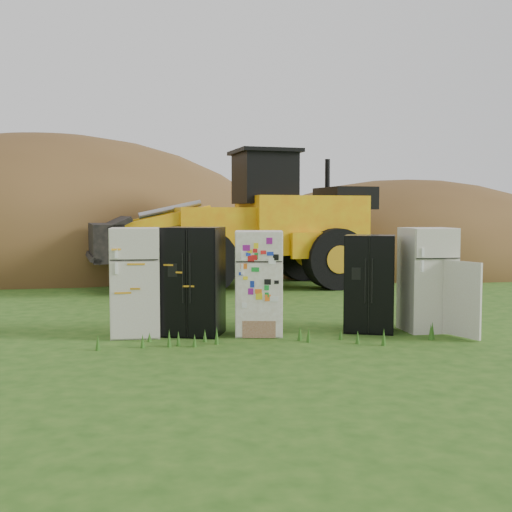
{
  "coord_description": "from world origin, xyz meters",
  "views": [
    {
      "loc": [
        -1.6,
        -10.69,
        2.06
      ],
      "look_at": [
        -0.33,
        2.0,
        1.18
      ],
      "focal_mm": 45.0,
      "sensor_mm": 36.0,
      "label": 1
    }
  ],
  "objects_px": {
    "fridge_leftmost": "(136,282)",
    "fridge_black_side": "(193,281)",
    "fridge_black_right": "(370,283)",
    "fridge_open_door": "(427,279)",
    "wheel_loader": "(232,219)",
    "fridge_sticker": "(259,283)"
  },
  "relations": [
    {
      "from": "fridge_black_side",
      "to": "fridge_open_door",
      "type": "distance_m",
      "value": 4.03
    },
    {
      "from": "fridge_black_side",
      "to": "fridge_black_right",
      "type": "height_order",
      "value": "fridge_black_side"
    },
    {
      "from": "wheel_loader",
      "to": "fridge_black_side",
      "type": "bearing_deg",
      "value": -110.35
    },
    {
      "from": "fridge_leftmost",
      "to": "fridge_sticker",
      "type": "height_order",
      "value": "fridge_leftmost"
    },
    {
      "from": "fridge_sticker",
      "to": "fridge_black_side",
      "type": "bearing_deg",
      "value": -178.4
    },
    {
      "from": "fridge_black_side",
      "to": "wheel_loader",
      "type": "relative_size",
      "value": 0.23
    },
    {
      "from": "fridge_open_door",
      "to": "wheel_loader",
      "type": "relative_size",
      "value": 0.23
    },
    {
      "from": "fridge_leftmost",
      "to": "fridge_black_right",
      "type": "xyz_separation_m",
      "value": [
        3.97,
        -0.02,
        -0.07
      ]
    },
    {
      "from": "fridge_open_door",
      "to": "wheel_loader",
      "type": "xyz_separation_m",
      "value": [
        -2.98,
        6.68,
        0.98
      ]
    },
    {
      "from": "fridge_leftmost",
      "to": "fridge_open_door",
      "type": "relative_size",
      "value": 1.01
    },
    {
      "from": "fridge_open_door",
      "to": "fridge_leftmost",
      "type": "bearing_deg",
      "value": 174.84
    },
    {
      "from": "fridge_leftmost",
      "to": "fridge_black_side",
      "type": "relative_size",
      "value": 1.0
    },
    {
      "from": "fridge_black_right",
      "to": "fridge_leftmost",
      "type": "bearing_deg",
      "value": -162.1
    },
    {
      "from": "fridge_black_side",
      "to": "wheel_loader",
      "type": "xyz_separation_m",
      "value": [
        1.05,
        6.63,
        0.97
      ]
    },
    {
      "from": "fridge_black_right",
      "to": "fridge_open_door",
      "type": "relative_size",
      "value": 0.93
    },
    {
      "from": "fridge_leftmost",
      "to": "wheel_loader",
      "type": "xyz_separation_m",
      "value": [
        2.01,
        6.63,
        0.97
      ]
    },
    {
      "from": "fridge_open_door",
      "to": "fridge_black_side",
      "type": "bearing_deg",
      "value": 174.62
    },
    {
      "from": "fridge_leftmost",
      "to": "fridge_open_door",
      "type": "height_order",
      "value": "fridge_leftmost"
    },
    {
      "from": "wheel_loader",
      "to": "fridge_sticker",
      "type": "bearing_deg",
      "value": -100.94
    },
    {
      "from": "fridge_leftmost",
      "to": "fridge_black_side",
      "type": "bearing_deg",
      "value": -1.59
    },
    {
      "from": "fridge_leftmost",
      "to": "fridge_black_side",
      "type": "height_order",
      "value": "fridge_black_side"
    },
    {
      "from": "fridge_black_right",
      "to": "fridge_sticker",
      "type": "bearing_deg",
      "value": -160.03
    }
  ]
}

